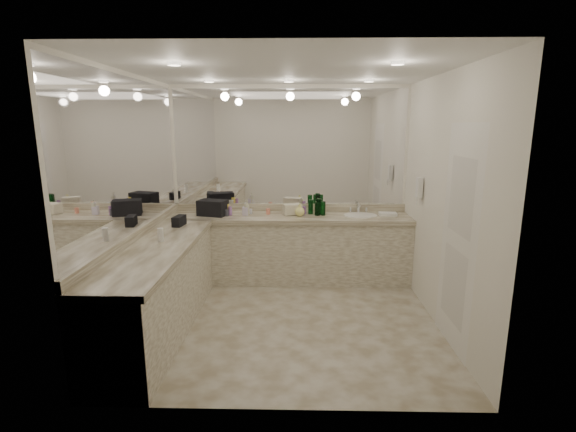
{
  "coord_description": "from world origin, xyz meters",
  "views": [
    {
      "loc": [
        0.11,
        -4.23,
        2.08
      ],
      "look_at": [
        0.0,
        0.4,
        1.07
      ],
      "focal_mm": 26.0,
      "sensor_mm": 36.0,
      "label": 1
    }
  ],
  "objects_px": {
    "sink": "(360,216)",
    "wall_phone": "(419,188)",
    "black_toiletry_bag": "(213,208)",
    "soap_bottle_a": "(247,208)",
    "soap_bottle_c": "(300,210)",
    "cream_cosmetic_case": "(292,210)",
    "hand_towel": "(388,214)",
    "soap_bottle_b": "(246,209)"
  },
  "relations": [
    {
      "from": "cream_cosmetic_case",
      "to": "hand_towel",
      "type": "distance_m",
      "value": 1.27
    },
    {
      "from": "soap_bottle_a",
      "to": "hand_towel",
      "type": "bearing_deg",
      "value": 0.72
    },
    {
      "from": "sink",
      "to": "black_toiletry_bag",
      "type": "height_order",
      "value": "black_toiletry_bag"
    },
    {
      "from": "hand_towel",
      "to": "soap_bottle_a",
      "type": "distance_m",
      "value": 1.88
    },
    {
      "from": "black_toiletry_bag",
      "to": "hand_towel",
      "type": "height_order",
      "value": "black_toiletry_bag"
    },
    {
      "from": "cream_cosmetic_case",
      "to": "sink",
      "type": "bearing_deg",
      "value": -19.9
    },
    {
      "from": "sink",
      "to": "soap_bottle_c",
      "type": "bearing_deg",
      "value": -177.33
    },
    {
      "from": "black_toiletry_bag",
      "to": "soap_bottle_c",
      "type": "relative_size",
      "value": 2.2
    },
    {
      "from": "wall_phone",
      "to": "soap_bottle_c",
      "type": "relative_size",
      "value": 1.44
    },
    {
      "from": "sink",
      "to": "wall_phone",
      "type": "xyz_separation_m",
      "value": [
        0.61,
        -0.5,
        0.46
      ]
    },
    {
      "from": "soap_bottle_a",
      "to": "wall_phone",
      "type": "bearing_deg",
      "value": -12.99
    },
    {
      "from": "wall_phone",
      "to": "black_toiletry_bag",
      "type": "height_order",
      "value": "wall_phone"
    },
    {
      "from": "sink",
      "to": "wall_phone",
      "type": "relative_size",
      "value": 1.83
    },
    {
      "from": "wall_phone",
      "to": "cream_cosmetic_case",
      "type": "bearing_deg",
      "value": 160.45
    },
    {
      "from": "cream_cosmetic_case",
      "to": "soap_bottle_a",
      "type": "bearing_deg",
      "value": 166.98
    },
    {
      "from": "cream_cosmetic_case",
      "to": "soap_bottle_a",
      "type": "relative_size",
      "value": 1.17
    },
    {
      "from": "sink",
      "to": "soap_bottle_c",
      "type": "height_order",
      "value": "soap_bottle_c"
    },
    {
      "from": "sink",
      "to": "black_toiletry_bag",
      "type": "xyz_separation_m",
      "value": [
        -1.97,
        -0.03,
        0.11
      ]
    },
    {
      "from": "wall_phone",
      "to": "cream_cosmetic_case",
      "type": "xyz_separation_m",
      "value": [
        -1.51,
        0.54,
        -0.38
      ]
    },
    {
      "from": "soap_bottle_b",
      "to": "soap_bottle_c",
      "type": "xyz_separation_m",
      "value": [
        0.72,
        -0.02,
        -0.0
      ]
    },
    {
      "from": "black_toiletry_bag",
      "to": "cream_cosmetic_case",
      "type": "xyz_separation_m",
      "value": [
        1.06,
        0.06,
        -0.04
      ]
    },
    {
      "from": "hand_towel",
      "to": "soap_bottle_c",
      "type": "height_order",
      "value": "soap_bottle_c"
    },
    {
      "from": "soap_bottle_b",
      "to": "wall_phone",
      "type": "bearing_deg",
      "value": -12.83
    },
    {
      "from": "cream_cosmetic_case",
      "to": "soap_bottle_b",
      "type": "height_order",
      "value": "soap_bottle_b"
    },
    {
      "from": "soap_bottle_b",
      "to": "soap_bottle_c",
      "type": "height_order",
      "value": "soap_bottle_b"
    },
    {
      "from": "soap_bottle_b",
      "to": "hand_towel",
      "type": "bearing_deg",
      "value": 0.79
    },
    {
      "from": "wall_phone",
      "to": "cream_cosmetic_case",
      "type": "distance_m",
      "value": 1.65
    },
    {
      "from": "wall_phone",
      "to": "soap_bottle_c",
      "type": "distance_m",
      "value": 1.53
    },
    {
      "from": "cream_cosmetic_case",
      "to": "hand_towel",
      "type": "height_order",
      "value": "cream_cosmetic_case"
    },
    {
      "from": "black_toiletry_bag",
      "to": "soap_bottle_a",
      "type": "relative_size",
      "value": 1.8
    },
    {
      "from": "black_toiletry_bag",
      "to": "soap_bottle_a",
      "type": "bearing_deg",
      "value": 1.73
    },
    {
      "from": "black_toiletry_bag",
      "to": "soap_bottle_b",
      "type": "relative_size",
      "value": 2.17
    },
    {
      "from": "sink",
      "to": "wall_phone",
      "type": "bearing_deg",
      "value": -39.57
    },
    {
      "from": "wall_phone",
      "to": "soap_bottle_c",
      "type": "height_order",
      "value": "wall_phone"
    },
    {
      "from": "wall_phone",
      "to": "soap_bottle_a",
      "type": "bearing_deg",
      "value": 167.01
    },
    {
      "from": "sink",
      "to": "wall_phone",
      "type": "height_order",
      "value": "wall_phone"
    },
    {
      "from": "soap_bottle_a",
      "to": "soap_bottle_c",
      "type": "bearing_deg",
      "value": -2.11
    },
    {
      "from": "hand_towel",
      "to": "sink",
      "type": "bearing_deg",
      "value": -178.09
    },
    {
      "from": "wall_phone",
      "to": "sink",
      "type": "bearing_deg",
      "value": 140.43
    },
    {
      "from": "wall_phone",
      "to": "soap_bottle_b",
      "type": "bearing_deg",
      "value": 167.17
    },
    {
      "from": "cream_cosmetic_case",
      "to": "soap_bottle_b",
      "type": "xyz_separation_m",
      "value": [
        -0.62,
        -0.05,
        0.02
      ]
    },
    {
      "from": "black_toiletry_bag",
      "to": "soap_bottle_b",
      "type": "xyz_separation_m",
      "value": [
        0.44,
        0.01,
        -0.02
      ]
    }
  ]
}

